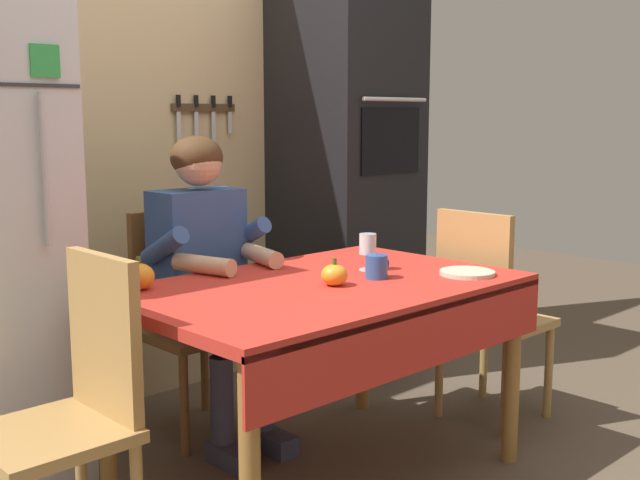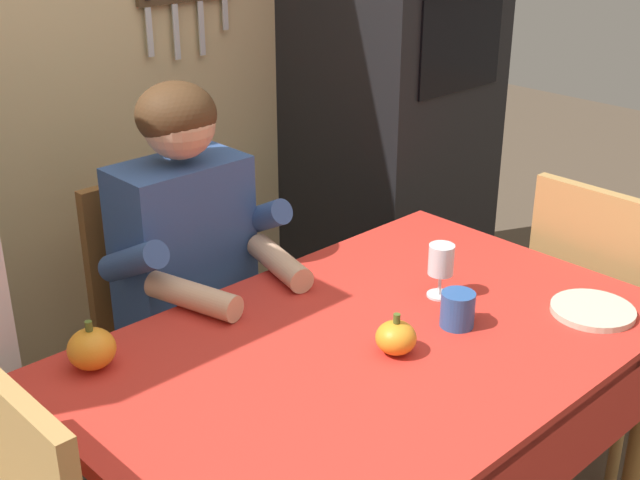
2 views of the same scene
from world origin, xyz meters
name	(u,v)px [view 1 (image 1 of 2)]	position (x,y,z in m)	size (l,w,h in m)	color
back_wall_assembly	(140,121)	(0.05, 1.35, 1.30)	(3.70, 0.13, 2.60)	#D1B784
wall_oven	(346,169)	(1.05, 1.00, 1.05)	(0.60, 0.64, 2.10)	black
dining_table	(325,307)	(0.00, 0.08, 0.66)	(1.40, 0.90, 0.74)	#9E6B33
chair_behind_person	(182,310)	(-0.07, 0.87, 0.51)	(0.40, 0.40, 0.93)	brown
seated_person	(208,264)	(-0.07, 0.68, 0.74)	(0.47, 0.55, 1.25)	#38384C
chair_left_side	(75,402)	(-0.90, 0.18, 0.51)	(0.40, 0.40, 0.93)	tan
chair_right_side	(486,307)	(0.90, 0.01, 0.51)	(0.40, 0.40, 0.93)	tan
coffee_mug	(377,267)	(0.20, 0.01, 0.78)	(0.11, 0.08, 0.09)	#2D569E
wine_glass	(368,246)	(0.28, 0.14, 0.83)	(0.07, 0.07, 0.14)	white
pumpkin_large	(335,275)	(0.00, 0.03, 0.78)	(0.09, 0.09, 0.10)	orange
pumpkin_medium	(139,276)	(-0.52, 0.44, 0.79)	(0.11, 0.11, 0.11)	orange
serving_tray	(467,273)	(0.49, -0.18, 0.75)	(0.20, 0.20, 0.02)	beige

